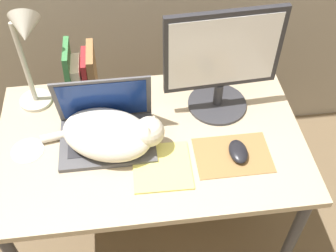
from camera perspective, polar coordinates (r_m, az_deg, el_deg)
The scene contains 10 objects.
desk at distance 1.66m, azimuth -2.31°, elevation -3.54°, with size 1.16×0.71×0.73m.
laptop at distance 1.58m, azimuth -8.35°, elevation -0.30°, with size 0.35×0.25×0.26m.
cat at distance 1.53m, azimuth -7.65°, elevation -1.06°, with size 0.46×0.35×0.15m.
external_monitor at distance 1.58m, azimuth 7.35°, elevation 8.65°, with size 0.44×0.24×0.44m.
mousepad at distance 1.56m, azimuth 8.76°, elevation -3.92°, with size 0.28×0.19×0.00m.
computer_mouse at distance 1.55m, azimuth 9.49°, elevation -3.42°, with size 0.07×0.11×0.03m.
book_row at distance 1.70m, azimuth -11.55°, elevation 6.51°, with size 0.12×0.16×0.26m.
desk_lamp at distance 1.59m, azimuth -18.60°, elevation 10.29°, with size 0.17×0.17×0.45m.
notepad at distance 1.51m, azimuth -0.84°, elevation -5.52°, with size 0.21×0.22×0.01m.
cd_disc at distance 1.64m, azimuth -18.48°, elevation -3.17°, with size 0.12×0.12×0.00m.
Camera 1 is at (-0.06, -0.68, 1.94)m, focal length 45.00 mm.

